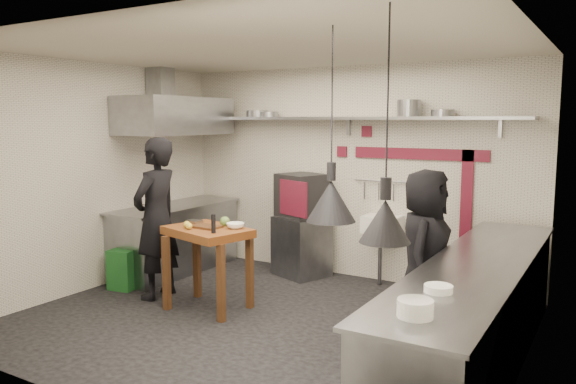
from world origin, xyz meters
The scene contains 47 objects.
floor centered at (0.00, 0.00, 0.00)m, with size 5.00×5.00×0.00m, color black.
ceiling centered at (0.00, 0.00, 2.80)m, with size 5.00×5.00×0.00m, color beige.
wall_back centered at (0.00, 2.10, 1.40)m, with size 5.00×0.04×2.80m, color beige.
wall_front centered at (0.00, -2.10, 1.40)m, with size 5.00×0.04×2.80m, color beige.
wall_left centered at (-2.50, 0.00, 1.40)m, with size 0.04×4.20×2.80m, color beige.
wall_right centered at (2.50, 0.00, 1.40)m, with size 0.04×4.20×2.80m, color beige.
red_band_horiz centered at (0.95, 2.08, 1.68)m, with size 1.70×0.02×0.14m, color maroon.
red_band_vert centered at (1.55, 2.08, 1.20)m, with size 0.14×0.02×1.10m, color maroon.
red_tile_a centered at (0.25, 2.08, 1.95)m, with size 0.14×0.02×0.14m, color maroon.
red_tile_b centered at (-0.10, 2.08, 1.68)m, with size 0.14×0.02×0.14m, color maroon.
back_shelf centered at (0.00, 1.92, 2.12)m, with size 4.60×0.34×0.04m, color slate.
shelf_bracket_left centered at (-1.90, 2.07, 2.02)m, with size 0.04×0.06×0.24m, color slate.
shelf_bracket_mid centered at (0.00, 2.07, 2.02)m, with size 0.04×0.06×0.24m, color slate.
shelf_bracket_right centered at (1.90, 2.07, 2.02)m, with size 0.04×0.06×0.24m, color slate.
pan_far_left centered at (-1.35, 1.92, 2.19)m, with size 0.30×0.30×0.09m, color slate.
pan_mid_left centered at (-1.15, 1.92, 2.18)m, with size 0.26×0.26×0.07m, color slate.
stock_pot centered at (0.86, 1.92, 2.24)m, with size 0.29×0.29×0.20m, color slate.
pan_right centered at (1.27, 1.92, 2.18)m, with size 0.27×0.27×0.08m, color slate.
oven_stand centered at (-0.53, 1.76, 0.40)m, with size 0.63×0.58×0.80m, color slate.
combi_oven centered at (-0.56, 1.80, 1.09)m, with size 0.56×0.53×0.58m, color black.
oven_door centered at (-0.51, 1.50, 1.09)m, with size 0.54×0.03×0.46m, color maroon.
oven_glass centered at (-0.53, 1.50, 1.09)m, with size 0.40×0.02×0.34m, color black.
hand_sink centered at (0.55, 1.92, 0.78)m, with size 0.46×0.34×0.22m, color white.
sink_tap centered at (0.55, 1.92, 0.96)m, with size 0.03×0.03×0.14m, color slate.
sink_drain centered at (0.55, 1.88, 0.34)m, with size 0.06×0.06×0.66m, color slate.
utensil_rail centered at (0.55, 2.06, 1.32)m, with size 0.02×0.02×0.90m, color slate.
counter_right centered at (2.15, 0.00, 0.45)m, with size 0.70×3.80×0.90m, color slate.
counter_right_top centered at (2.15, 0.00, 0.92)m, with size 0.76×3.90×0.03m, color slate.
plate_stack centered at (2.12, -1.55, 0.99)m, with size 0.22×0.22×0.11m, color white.
small_bowl_right centered at (2.10, -1.00, 0.96)m, with size 0.20×0.20×0.05m, color white.
counter_left centered at (-2.15, 1.05, 0.45)m, with size 0.70×1.90×0.90m, color slate.
counter_left_top centered at (-2.15, 1.05, 0.92)m, with size 0.76×2.00×0.03m, color slate.
extractor_hood centered at (-2.10, 1.05, 2.15)m, with size 0.78×1.60×0.50m, color slate.
hood_duct centered at (-2.35, 1.05, 2.55)m, with size 0.28×0.28×0.50m, color slate.
green_bin centered at (-2.14, 0.10, 0.25)m, with size 0.32×0.32×0.50m, color #195821.
prep_table centered at (-0.76, 0.04, 0.46)m, with size 0.92×0.64×0.92m, color brown, non-canonical shape.
cutting_board centered at (-0.76, 0.04, 0.93)m, with size 0.30×0.21×0.03m, color #4D2D17.
pepper_mill centered at (-0.52, -0.15, 1.02)m, with size 0.05×0.05×0.20m, color black.
lemon_a centered at (-0.94, -0.09, 0.96)m, with size 0.08×0.08×0.08m, color gold.
lemon_b centered at (-0.87, -0.14, 0.96)m, with size 0.07×0.07×0.07m, color gold.
veg_ball centered at (-0.66, 0.23, 0.97)m, with size 0.11×0.11×0.11m, color #5E8739.
steel_tray centered at (-1.07, 0.20, 0.94)m, with size 0.18×0.12×0.03m, color slate.
bowl centered at (-0.47, 0.17, 0.95)m, with size 0.20×0.20×0.06m, color white.
heat_lamp_near centered at (1.21, -0.87, 2.06)m, with size 0.38×0.38×1.48m, color black, non-canonical shape.
heat_lamp_far centered at (1.87, -1.43, 2.07)m, with size 0.33×0.33×1.46m, color black, non-canonical shape.
chef_left centered at (-1.54, 0.07, 0.95)m, with size 0.69×0.46×1.90m, color black.
chef_right centered at (1.51, 0.60, 0.81)m, with size 0.80×0.52×1.63m, color black.
Camera 1 is at (3.12, -4.71, 2.10)m, focal length 35.00 mm.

